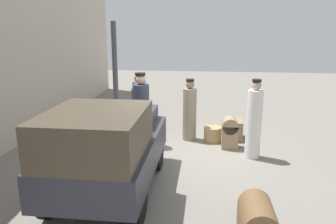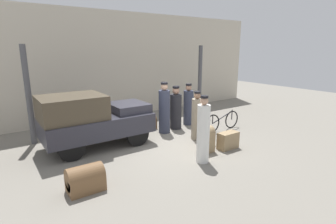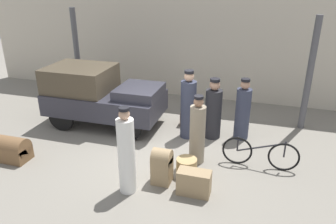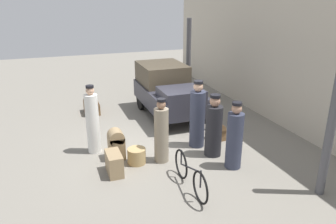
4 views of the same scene
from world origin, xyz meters
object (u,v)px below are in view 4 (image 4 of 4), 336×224
object	(u,v)px
porter_standing_middle	(93,122)
porter_lifting_near_truck	(234,138)
wicker_basket	(137,156)
suitcase_black_upright	(114,163)
porter_with_bicycle	(214,128)
conductor_in_dark_uniform	(161,133)
suitcase_small_leather	(116,143)
trunk_barrel_dark	(217,131)
truck	(167,89)
bicycle	(190,175)
trunk_wicker_pale	(92,106)
porter_carrying_trunk	(197,117)

from	to	relation	value
porter_standing_middle	porter_lifting_near_truck	xyz separation A→B (m)	(1.95, 3.00, -0.09)
wicker_basket	suitcase_black_upright	size ratio (longest dim) A/B	0.69
porter_with_bicycle	suitcase_black_upright	bearing A→B (deg)	-88.35
conductor_in_dark_uniform	porter_lifting_near_truck	world-z (taller)	porter_lifting_near_truck
wicker_basket	porter_with_bicycle	xyz separation A→B (m)	(0.22, 1.96, 0.54)
suitcase_small_leather	suitcase_black_upright	size ratio (longest dim) A/B	1.18
porter_standing_middle	suitcase_black_upright	distance (m)	1.44
trunk_barrel_dark	truck	bearing A→B (deg)	-165.53
bicycle	porter_with_bicycle	distance (m)	1.78
trunk_wicker_pale	suitcase_small_leather	bearing A→B (deg)	2.40
conductor_in_dark_uniform	porter_lifting_near_truck	distance (m)	1.74
porter_lifting_near_truck	suitcase_black_upright	xyz separation A→B (m)	(-0.66, -2.73, -0.49)
porter_standing_middle	porter_lifting_near_truck	world-z (taller)	porter_standing_middle
porter_carrying_trunk	trunk_wicker_pale	world-z (taller)	porter_carrying_trunk
wicker_basket	porter_standing_middle	distance (m)	1.47
wicker_basket	suitcase_small_leather	xyz separation A→B (m)	(-0.43, -0.41, 0.21)
suitcase_small_leather	wicker_basket	bearing A→B (deg)	43.66
bicycle	porter_with_bicycle	size ratio (longest dim) A/B	1.04
conductor_in_dark_uniform	porter_carrying_trunk	size ratio (longest dim) A/B	0.89
porter_carrying_trunk	wicker_basket	bearing A→B (deg)	-77.17
conductor_in_dark_uniform	porter_carrying_trunk	bearing A→B (deg)	112.81
porter_carrying_trunk	porter_with_bicycle	distance (m)	0.66
porter_lifting_near_truck	trunk_wicker_pale	size ratio (longest dim) A/B	2.18
truck	wicker_basket	bearing A→B (deg)	-31.96
conductor_in_dark_uniform	trunk_wicker_pale	distance (m)	4.31
porter_lifting_near_truck	suitcase_small_leather	bearing A→B (deg)	-118.75
porter_standing_middle	porter_carrying_trunk	world-z (taller)	porter_carrying_trunk
truck	porter_lifting_near_truck	distance (m)	3.98
porter_standing_middle	porter_lifting_near_truck	distance (m)	3.58
porter_carrying_trunk	trunk_wicker_pale	size ratio (longest dim) A/B	2.43
wicker_basket	porter_lifting_near_truck	size ratio (longest dim) A/B	0.27
trunk_wicker_pale	bicycle	bearing A→B (deg)	13.53
bicycle	suitcase_small_leather	world-z (taller)	suitcase_small_leather
trunk_barrel_dark	trunk_wicker_pale	size ratio (longest dim) A/B	0.69
truck	suitcase_small_leather	xyz separation A→B (m)	(2.58, -2.28, -0.50)
conductor_in_dark_uniform	porter_lifting_near_truck	bearing A→B (deg)	59.98
bicycle	trunk_wicker_pale	size ratio (longest dim) A/B	2.24
porter_lifting_near_truck	suitcase_small_leather	world-z (taller)	porter_lifting_near_truck
porter_standing_middle	trunk_barrel_dark	xyz separation A→B (m)	(0.41, 3.39, -0.59)
wicker_basket	suitcase_black_upright	world-z (taller)	suitcase_black_upright
porter_standing_middle	trunk_wicker_pale	world-z (taller)	porter_standing_middle
porter_lifting_near_truck	trunk_barrel_dark	xyz separation A→B (m)	(-1.54, 0.38, -0.50)
porter_lifting_near_truck	porter_standing_middle	bearing A→B (deg)	-122.96
trunk_barrel_dark	conductor_in_dark_uniform	bearing A→B (deg)	-70.69
porter_with_bicycle	trunk_barrel_dark	distance (m)	1.08
wicker_basket	suitcase_black_upright	distance (m)	0.68
porter_standing_middle	porter_carrying_trunk	size ratio (longest dim) A/B	0.99
suitcase_small_leather	porter_standing_middle	bearing A→B (deg)	-139.67
porter_with_bicycle	trunk_wicker_pale	xyz separation A→B (m)	(-4.26, -2.52, -0.47)
conductor_in_dark_uniform	trunk_barrel_dark	xyz separation A→B (m)	(-0.66, 1.89, -0.50)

